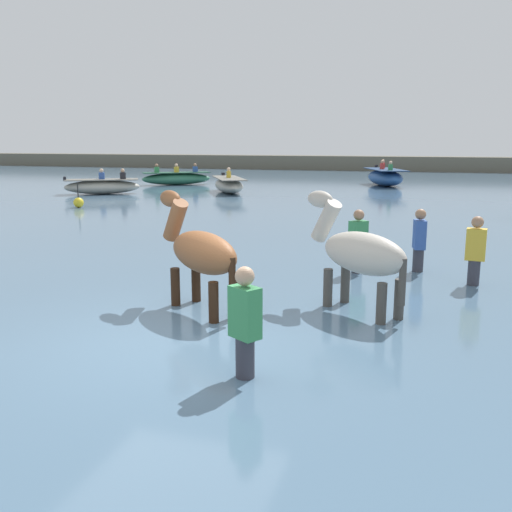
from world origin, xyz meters
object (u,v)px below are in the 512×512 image
Objects in this scene: horse_trailing_pinto at (359,256)px; boat_near_port at (176,178)px; boat_far_inshore at (102,186)px; person_wading_mid at (419,249)px; person_wading_close at (475,261)px; boat_distant_west at (385,177)px; boat_far_offshore at (229,185)px; channel_buoy at (79,202)px; person_onlooker_left at (358,250)px; person_onlooker_right at (245,339)px; horse_lead_chestnut at (200,255)px.

boat_near_port is (-12.55, 21.11, -0.46)m from horse_trailing_pinto.
boat_far_inshore is (-0.94, -6.04, -0.01)m from boat_near_port.
person_wading_close is at bearing -40.44° from person_wading_mid.
boat_distant_west is 1.26× the size of boat_far_inshore.
boat_far_inshore is at bearing 139.52° from person_wading_close.
boat_far_offshore is at bearing -39.64° from boat_near_port.
channel_buoy is (-13.09, 7.94, -0.23)m from person_wading_close.
boat_distant_west is at bearing 13.94° from boat_near_port.
person_onlooker_left is at bearing -158.30° from person_wading_mid.
person_onlooker_right and person_wading_mid have the same top height.
boat_near_port is (-10.36, 21.71, -0.46)m from horse_lead_chestnut.
horse_trailing_pinto reaches higher than boat_far_inshore.
person_wading_mid is 14.11m from channel_buoy.
horse_lead_chestnut is 1.31× the size of person_wading_mid.
boat_near_port is 2.34× the size of person_wading_mid.
boat_near_port is at bearing 123.28° from person_onlooker_left.
person_wading_mid is at bearing 49.72° from horse_lead_chestnut.
horse_trailing_pinto is at bearing -48.17° from boat_far_inshore.
person_wading_mid is at bearing 73.94° from person_onlooker_right.
person_onlooker_right reaches higher than channel_buoy.
boat_distant_west is (11.13, 2.76, 0.10)m from boat_near_port.
person_wading_close is (3.90, 2.70, -0.39)m from horse_lead_chestnut.
person_onlooker_right is at bearing -50.38° from channel_buoy.
horse_lead_chestnut reaches higher than boat_near_port.
boat_near_port reaches higher than channel_buoy.
person_onlooker_right is (-0.83, -2.71, -0.39)m from horse_trailing_pinto.
boat_distant_west reaches higher than boat_far_inshore.
boat_far_offshore is 8.12m from channel_buoy.
horse_lead_chestnut is 24.06m from boat_near_port.
boat_far_inshore is 4.11× the size of channel_buoy.
person_onlooker_right is at bearing -54.56° from boat_far_inshore.
boat_far_inshore is 2.15× the size of person_wading_close.
boat_far_offshore is 5.83m from boat_far_inshore.
boat_far_inshore is (-12.07, -8.80, -0.11)m from boat_distant_west.
horse_trailing_pinto is (2.19, 0.61, -0.00)m from horse_lead_chestnut.
person_wading_close and person_wading_mid have the same top height.
boat_distant_west is 2.71× the size of person_onlooker_right.
person_onlooker_right is (12.66, -17.78, 0.08)m from boat_far_inshore.
boat_distant_west reaches higher than person_wading_close.
person_onlooker_left is at bearing 58.50° from horse_lead_chestnut.
horse_trailing_pinto is 2.49× the size of channel_buoy.
horse_trailing_pinto is 1.30× the size of person_onlooker_right.
person_wading_mid is (13.33, -18.22, 0.07)m from boat_near_port.
boat_distant_west is 14.94m from boat_far_inshore.
horse_lead_chestnut reaches higher than person_onlooker_right.
boat_near_port is at bearing 81.10° from boat_far_inshore.
boat_near_port is 0.86× the size of boat_distant_west.
boat_far_offshore is (-6.00, 18.10, -0.47)m from horse_lead_chestnut.
horse_trailing_pinto is 2.86m from person_onlooker_right.
person_onlooker_left is (-0.31, 2.46, -0.39)m from horse_trailing_pinto.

